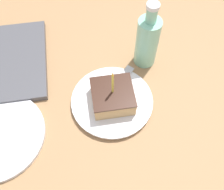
# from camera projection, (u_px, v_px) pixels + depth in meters

# --- Properties ---
(ground_plane) EXTENTS (2.40, 2.40, 0.04)m
(ground_plane) POSITION_uv_depth(u_px,v_px,m) (117.00, 103.00, 0.80)
(ground_plane) COLOR #9E754C
(ground_plane) RESTS_ON ground
(plate) EXTENTS (0.24, 0.24, 0.02)m
(plate) POSITION_uv_depth(u_px,v_px,m) (112.00, 101.00, 0.77)
(plate) COLOR silver
(plate) RESTS_ON ground_plane
(cake_slice) EXTENTS (0.11, 0.12, 0.14)m
(cake_slice) POSITION_uv_depth(u_px,v_px,m) (113.00, 96.00, 0.74)
(cake_slice) COLOR tan
(cake_slice) RESTS_ON plate
(fork) EXTENTS (0.15, 0.14, 0.00)m
(fork) POSITION_uv_depth(u_px,v_px,m) (117.00, 85.00, 0.78)
(fork) COLOR #B2B2B7
(fork) RESTS_ON plate
(bottle) EXTENTS (0.07, 0.07, 0.23)m
(bottle) POSITION_uv_depth(u_px,v_px,m) (147.00, 41.00, 0.78)
(bottle) COLOR #8CD1B2
(bottle) RESTS_ON ground_plane
(marble_board) EXTENTS (0.31, 0.23, 0.02)m
(marble_board) POSITION_uv_depth(u_px,v_px,m) (10.00, 61.00, 0.85)
(marble_board) COLOR #4C4C51
(marble_board) RESTS_ON ground_plane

